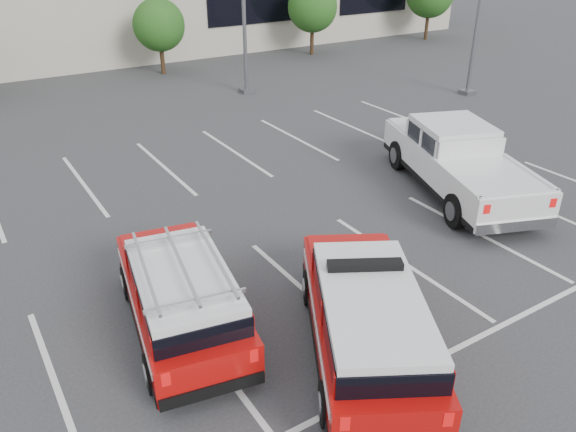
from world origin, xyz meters
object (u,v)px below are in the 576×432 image
at_px(white_pickup, 457,166).
at_px(ladder_suv, 182,301).
at_px(tree_right, 313,9).
at_px(tree_mid_right, 160,27).
at_px(fire_chief_suv, 366,324).

relative_size(white_pickup, ladder_suv, 1.41).
bearing_deg(tree_right, white_pickup, -112.56).
xyz_separation_m(tree_mid_right, tree_right, (10.00, 0.00, 0.27)).
xyz_separation_m(fire_chief_suv, ladder_suv, (-2.60, 2.51, -0.01)).
relative_size(tree_mid_right, tree_right, 0.90).
relative_size(fire_chief_suv, white_pickup, 0.78).
distance_m(tree_right, white_pickup, 21.39).
bearing_deg(tree_right, tree_mid_right, -180.00).
relative_size(tree_right, fire_chief_suv, 0.81).
distance_m(tree_mid_right, fire_chief_suv, 24.71).
xyz_separation_m(white_pickup, ladder_suv, (-9.76, -1.89, -0.07)).
height_order(tree_right, ladder_suv, tree_right).
bearing_deg(fire_chief_suv, ladder_suv, 165.21).
relative_size(tree_mid_right, white_pickup, 0.57).
height_order(fire_chief_suv, ladder_suv, ladder_suv).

